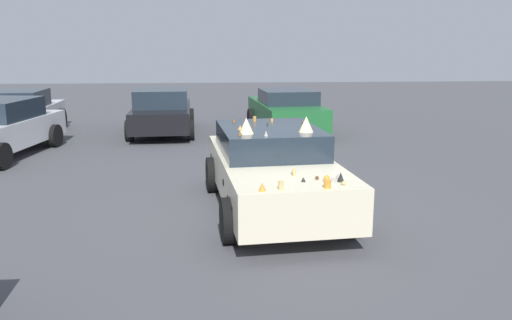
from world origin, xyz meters
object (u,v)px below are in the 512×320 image
(parked_sedan_behind_left, at_px, (286,111))
(parked_sedan_row_back_far, at_px, (162,111))
(parked_sedan_behind_right, at_px, (19,113))
(art_car_decorated, at_px, (273,168))

(parked_sedan_behind_left, bearing_deg, parked_sedan_row_back_far, 82.93)
(parked_sedan_behind_left, xyz_separation_m, parked_sedan_behind_right, (0.06, 8.34, 0.02))
(art_car_decorated, bearing_deg, parked_sedan_behind_left, 165.56)
(art_car_decorated, height_order, parked_sedan_behind_left, art_car_decorated)
(parked_sedan_behind_right, xyz_separation_m, parked_sedan_row_back_far, (0.07, -4.38, -0.00))
(parked_sedan_behind_right, bearing_deg, parked_sedan_behind_left, -92.02)
(art_car_decorated, relative_size, parked_sedan_behind_left, 1.01)
(parked_sedan_behind_left, distance_m, parked_sedan_behind_right, 8.34)
(parked_sedan_row_back_far, bearing_deg, art_car_decorated, -164.19)
(art_car_decorated, bearing_deg, parked_sedan_row_back_far, -166.92)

